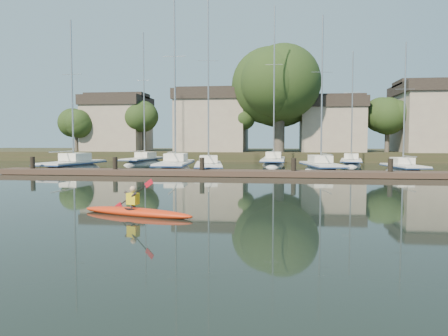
# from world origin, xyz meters

# --- Properties ---
(ground) EXTENTS (160.00, 160.00, 0.00)m
(ground) POSITION_xyz_m (0.00, 0.00, 0.00)
(ground) COLOR black
(ground) RESTS_ON ground
(kayak) EXTENTS (4.01, 1.66, 1.29)m
(kayak) POSITION_xyz_m (-2.36, -1.24, 0.16)
(kayak) COLOR red
(kayak) RESTS_ON ground
(dock) EXTENTS (34.00, 2.00, 1.80)m
(dock) POSITION_xyz_m (0.00, 14.00, 0.20)
(dock) COLOR #402E24
(dock) RESTS_ON ground
(sailboat_0) EXTENTS (3.25, 8.48, 13.12)m
(sailboat_0) POSITION_xyz_m (-14.14, 18.10, -0.21)
(sailboat_0) COLOR silver
(sailboat_0) RESTS_ON ground
(sailboat_1) EXTENTS (3.09, 9.48, 15.24)m
(sailboat_1) POSITION_xyz_m (-6.01, 18.77, -0.21)
(sailboat_1) COLOR silver
(sailboat_1) RESTS_ON ground
(sailboat_2) EXTENTS (3.39, 8.89, 14.37)m
(sailboat_2) POSITION_xyz_m (-3.29, 18.39, -0.18)
(sailboat_2) COLOR silver
(sailboat_2) RESTS_ON ground
(sailboat_3) EXTENTS (3.36, 8.25, 12.92)m
(sailboat_3) POSITION_xyz_m (5.24, 19.07, -0.19)
(sailboat_3) COLOR silver
(sailboat_3) RESTS_ON ground
(sailboat_4) EXTENTS (2.60, 6.42, 10.61)m
(sailboat_4) POSITION_xyz_m (11.14, 18.92, -0.17)
(sailboat_4) COLOR silver
(sailboat_4) RESTS_ON ground
(sailboat_5) EXTENTS (2.99, 8.77, 14.24)m
(sailboat_5) POSITION_xyz_m (-11.42, 27.80, -0.18)
(sailboat_5) COLOR silver
(sailboat_5) RESTS_ON ground
(sailboat_6) EXTENTS (2.34, 10.24, 16.22)m
(sailboat_6) POSITION_xyz_m (1.50, 27.24, -0.19)
(sailboat_6) COLOR silver
(sailboat_6) RESTS_ON ground
(sailboat_7) EXTENTS (3.01, 7.49, 11.74)m
(sailboat_7) POSITION_xyz_m (8.71, 27.45, -0.17)
(sailboat_7) COLOR silver
(sailboat_7) RESTS_ON ground
(shore) EXTENTS (90.00, 25.25, 12.75)m
(shore) POSITION_xyz_m (1.61, 40.29, 3.23)
(shore) COLOR #232D16
(shore) RESTS_ON ground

